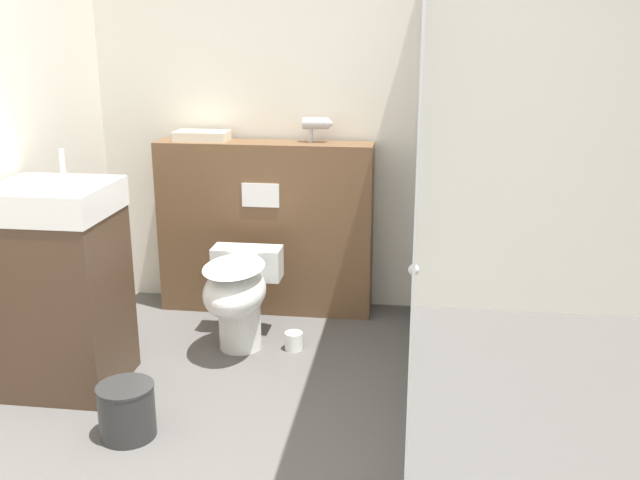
# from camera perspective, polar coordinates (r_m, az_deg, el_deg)

# --- Properties ---
(wall_back) EXTENTS (8.00, 0.06, 2.50)m
(wall_back) POSITION_cam_1_polar(r_m,az_deg,el_deg) (4.31, 0.65, 10.85)
(wall_back) COLOR silver
(wall_back) RESTS_ON ground_plane
(partition_panel) EXTENTS (1.29, 0.25, 1.04)m
(partition_panel) POSITION_cam_1_polar(r_m,az_deg,el_deg) (4.33, -4.36, 0.99)
(partition_panel) COLOR brown
(partition_panel) RESTS_ON ground_plane
(shower_glass) EXTENTS (0.04, 2.13, 1.99)m
(shower_glass) POSITION_cam_1_polar(r_m,az_deg,el_deg) (3.23, 7.72, 4.19)
(shower_glass) COLOR silver
(shower_glass) RESTS_ON ground_plane
(toilet) EXTENTS (0.38, 0.60, 0.51)m
(toilet) POSITION_cam_1_polar(r_m,az_deg,el_deg) (3.84, -6.57, -4.19)
(toilet) COLOR white
(toilet) RESTS_ON ground_plane
(sink_vanity) EXTENTS (0.53, 0.50, 1.14)m
(sink_vanity) POSITION_cam_1_polar(r_m,az_deg,el_deg) (3.60, -20.00, -3.56)
(sink_vanity) COLOR #473323
(sink_vanity) RESTS_ON ground_plane
(hair_drier) EXTENTS (0.18, 0.07, 0.14)m
(hair_drier) POSITION_cam_1_polar(r_m,az_deg,el_deg) (4.18, -0.24, 9.24)
(hair_drier) COLOR #B7B7BC
(hair_drier) RESTS_ON partition_panel
(folded_towel) EXTENTS (0.31, 0.18, 0.06)m
(folded_towel) POSITION_cam_1_polar(r_m,az_deg,el_deg) (4.31, -9.43, 8.22)
(folded_towel) COLOR beige
(folded_towel) RESTS_ON partition_panel
(spare_toilet_roll) EXTENTS (0.10, 0.10, 0.10)m
(spare_toilet_roll) POSITION_cam_1_polar(r_m,az_deg,el_deg) (3.91, -2.12, -8.07)
(spare_toilet_roll) COLOR white
(spare_toilet_roll) RESTS_ON ground_plane
(waste_bin) EXTENTS (0.24, 0.24, 0.24)m
(waste_bin) POSITION_cam_1_polar(r_m,az_deg,el_deg) (3.22, -15.20, -13.05)
(waste_bin) COLOR #2D2D2D
(waste_bin) RESTS_ON ground_plane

